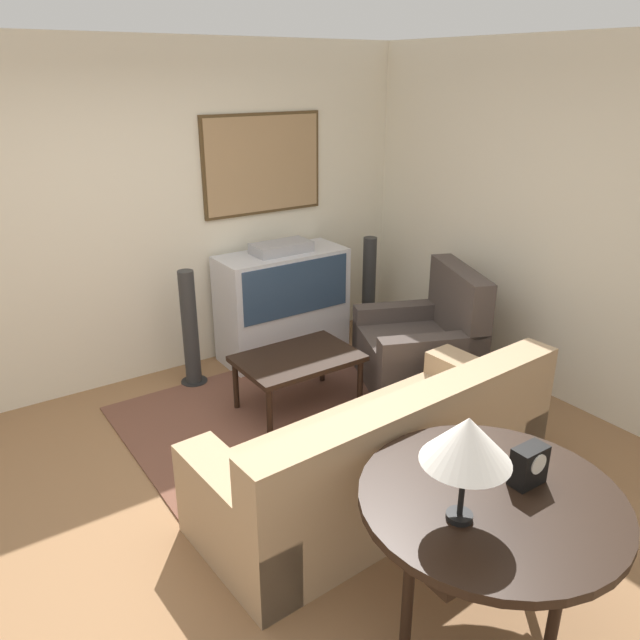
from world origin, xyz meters
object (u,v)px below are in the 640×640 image
(tv, at_px, (283,303))
(mantel_clock, at_px, (529,465))
(couch, at_px, (382,458))
(console_table, at_px, (491,508))
(speaker_tower_right, at_px, (369,290))
(table_lamp, at_px, (467,441))
(coffee_table, at_px, (298,362))
(speaker_tower_left, at_px, (190,332))
(armchair, at_px, (422,348))

(tv, distance_m, mantel_clock, 3.25)
(couch, height_order, console_table, couch)
(speaker_tower_right, bearing_deg, tv, 175.33)
(table_lamp, bearing_deg, coffee_table, 74.10)
(mantel_clock, bearing_deg, table_lamp, 179.87)
(coffee_table, bearing_deg, table_lamp, -105.90)
(coffee_table, height_order, table_lamp, table_lamp)
(console_table, height_order, speaker_tower_left, speaker_tower_left)
(coffee_table, bearing_deg, mantel_clock, -95.60)
(couch, relative_size, console_table, 1.96)
(armchair, distance_m, speaker_tower_right, 1.09)
(speaker_tower_left, bearing_deg, console_table, -88.37)
(table_lamp, distance_m, speaker_tower_left, 3.16)
(tv, bearing_deg, mantel_clock, -101.58)
(console_table, xyz_separation_m, speaker_tower_left, (-0.09, 3.06, -0.22))
(speaker_tower_left, relative_size, speaker_tower_right, 1.00)
(armchair, height_order, console_table, armchair)
(mantel_clock, xyz_separation_m, speaker_tower_left, (-0.28, 3.09, -0.38))
(armchair, height_order, speaker_tower_left, speaker_tower_left)
(armchair, bearing_deg, console_table, -13.97)
(couch, relative_size, speaker_tower_right, 2.29)
(tv, height_order, console_table, tv)
(armchair, relative_size, speaker_tower_left, 1.17)
(tv, distance_m, table_lamp, 3.39)
(coffee_table, height_order, console_table, console_table)
(couch, height_order, speaker_tower_right, speaker_tower_right)
(speaker_tower_left, bearing_deg, armchair, -33.25)
(mantel_clock, bearing_deg, console_table, 173.73)
(table_lamp, bearing_deg, armchair, 49.61)
(tv, relative_size, coffee_table, 1.28)
(speaker_tower_left, bearing_deg, coffee_table, -59.47)
(armchair, distance_m, table_lamp, 2.80)
(coffee_table, xyz_separation_m, speaker_tower_right, (1.36, 0.85, 0.07))
(couch, distance_m, console_table, 1.09)
(table_lamp, bearing_deg, console_table, 5.15)
(tv, height_order, armchair, tv)
(armchair, relative_size, mantel_clock, 6.28)
(tv, xyz_separation_m, console_table, (-0.84, -3.14, 0.19))
(console_table, height_order, mantel_clock, mantel_clock)
(armchair, bearing_deg, couch, -28.41)
(mantel_clock, height_order, speaker_tower_left, speaker_tower_left)
(console_table, relative_size, speaker_tower_right, 1.17)
(console_table, bearing_deg, speaker_tower_right, 60.02)
(mantel_clock, bearing_deg, coffee_table, 84.40)
(tv, height_order, mantel_clock, tv)
(armchair, distance_m, mantel_clock, 2.49)
(mantel_clock, xyz_separation_m, speaker_tower_right, (1.58, 3.09, -0.38))
(armchair, xyz_separation_m, mantel_clock, (-1.32, -2.04, 0.54))
(coffee_table, relative_size, console_table, 0.78)
(couch, xyz_separation_m, coffee_table, (0.18, 1.23, 0.10))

